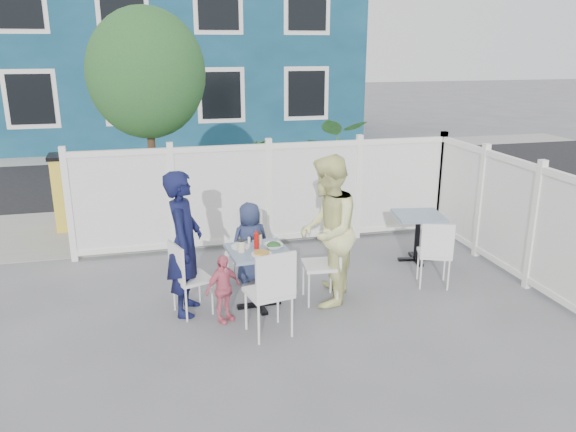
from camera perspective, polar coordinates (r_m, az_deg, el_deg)
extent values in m
plane|color=slate|center=(6.69, 1.62, -9.76)|extent=(80.00, 80.00, 0.00)
cube|color=gray|center=(10.15, -4.09, -0.31)|extent=(24.00, 2.60, 0.01)
cube|color=black|center=(13.69, -6.78, 4.15)|extent=(24.00, 5.00, 0.01)
cube|color=gray|center=(16.71, -8.15, 6.43)|extent=(24.00, 1.60, 0.01)
cube|color=#103A51|center=(19.79, -11.11, 16.63)|extent=(11.00, 6.00, 6.00)
cube|color=black|center=(16.89, -18.90, 11.29)|extent=(1.20, 0.04, 1.40)
cube|color=black|center=(17.04, -5.11, 12.15)|extent=(1.20, 0.04, 1.40)
cube|color=black|center=(16.87, -19.75, 19.74)|extent=(1.20, 0.04, 1.40)
cube|color=black|center=(17.02, -5.34, 20.57)|extent=(1.20, 0.04, 1.40)
cube|color=white|center=(8.62, -1.94, 2.23)|extent=(5.80, 0.04, 1.40)
cube|color=white|center=(8.46, -1.99, 7.08)|extent=(5.86, 0.08, 0.08)
cube|color=white|center=(8.84, -1.89, -2.54)|extent=(5.86, 0.08, 0.12)
cube|color=white|center=(8.15, 21.25, 0.20)|extent=(0.04, 3.60, 1.40)
cube|color=white|center=(7.99, 21.81, 5.29)|extent=(0.08, 3.66, 0.08)
cube|color=white|center=(8.39, 20.70, -4.77)|extent=(0.08, 3.66, 0.12)
cylinder|color=#382316|center=(9.24, -13.57, 5.19)|extent=(0.12, 0.12, 2.40)
ellipsoid|color=#1D4826|center=(9.07, -14.19, 13.87)|extent=(1.80, 1.62, 1.98)
cube|color=gold|center=(10.13, -20.83, 2.15)|extent=(0.68, 0.51, 1.23)
imported|color=#1D4826|center=(9.26, -3.94, 3.09)|extent=(1.26, 1.26, 1.59)
imported|color=#1D4826|center=(9.51, 5.12, 3.93)|extent=(2.06, 2.09, 1.75)
cube|color=slate|center=(6.58, -3.06, -3.58)|extent=(0.73, 0.73, 0.04)
cylinder|color=black|center=(6.71, -3.01, -6.39)|extent=(0.08, 0.08, 0.66)
cube|color=black|center=(6.85, -2.97, -8.95)|extent=(0.54, 0.12, 0.04)
cube|color=black|center=(6.85, -2.97, -8.95)|extent=(0.12, 0.54, 0.04)
cube|color=slate|center=(8.21, 13.14, 0.03)|extent=(0.77, 0.77, 0.04)
cylinder|color=black|center=(8.31, 12.99, -2.22)|extent=(0.08, 0.08, 0.64)
cube|color=black|center=(8.42, 12.84, -4.28)|extent=(0.53, 0.16, 0.04)
cube|color=black|center=(8.42, 12.84, -4.28)|extent=(0.16, 0.53, 0.04)
cube|color=white|center=(6.61, -9.70, -6.27)|extent=(0.50, 0.51, 0.04)
cube|color=white|center=(6.46, -11.27, -4.65)|extent=(0.16, 0.39, 0.43)
cylinder|color=white|center=(6.90, -8.98, -7.15)|extent=(0.02, 0.02, 0.43)
cylinder|color=white|center=(6.62, -7.70, -8.19)|extent=(0.02, 0.02, 0.43)
cylinder|color=white|center=(6.79, -11.48, -7.72)|extent=(0.02, 0.02, 0.43)
cylinder|color=white|center=(6.50, -10.28, -8.81)|extent=(0.02, 0.02, 0.43)
cube|color=white|center=(6.82, 3.32, -5.01)|extent=(0.45, 0.47, 0.04)
cube|color=white|center=(6.77, 4.97, -2.89)|extent=(0.07, 0.43, 0.46)
cylinder|color=white|center=(6.71, 2.13, -7.51)|extent=(0.02, 0.02, 0.46)
cylinder|color=white|center=(7.04, 1.58, -6.28)|extent=(0.02, 0.02, 0.46)
cylinder|color=white|center=(6.78, 5.06, -7.30)|extent=(0.02, 0.02, 0.46)
cylinder|color=white|center=(7.11, 4.37, -6.10)|extent=(0.02, 0.02, 0.46)
cube|color=white|center=(7.37, -4.48, -3.39)|extent=(0.54, 0.53, 0.04)
cube|color=white|center=(7.46, -4.24, -1.07)|extent=(0.41, 0.18, 0.45)
cylinder|color=white|center=(7.26, -3.29, -5.61)|extent=(0.02, 0.02, 0.45)
cylinder|color=white|center=(7.33, -6.10, -5.45)|extent=(0.02, 0.02, 0.45)
cylinder|color=white|center=(7.57, -2.83, -4.62)|extent=(0.02, 0.02, 0.45)
cylinder|color=white|center=(7.64, -5.53, -4.48)|extent=(0.02, 0.02, 0.45)
cube|color=white|center=(6.05, -2.00, -7.77)|extent=(0.53, 0.51, 0.04)
cube|color=white|center=(5.77, -1.21, -6.13)|extent=(0.45, 0.12, 0.48)
cylinder|color=white|center=(6.24, -4.29, -9.45)|extent=(0.03, 0.03, 0.48)
cylinder|color=white|center=(6.37, -1.03, -8.81)|extent=(0.03, 0.03, 0.48)
cylinder|color=white|center=(5.94, -2.99, -10.87)|extent=(0.03, 0.03, 0.48)
cylinder|color=white|center=(6.08, 0.41, -10.15)|extent=(0.03, 0.03, 0.48)
cube|color=white|center=(7.50, 14.62, -3.73)|extent=(0.51, 0.50, 0.04)
cube|color=white|center=(7.25, 14.96, -2.46)|extent=(0.39, 0.16, 0.43)
cylinder|color=white|center=(7.70, 13.06, -4.78)|extent=(0.02, 0.02, 0.43)
cylinder|color=white|center=(7.75, 15.60, -4.82)|extent=(0.02, 0.02, 0.43)
cylinder|color=white|center=(7.40, 13.35, -5.70)|extent=(0.02, 0.02, 0.43)
cylinder|color=white|center=(7.45, 15.99, -5.75)|extent=(0.02, 0.02, 0.43)
imported|color=#101339|center=(6.51, -10.50, -2.76)|extent=(0.53, 0.69, 1.69)
imported|color=#E9EB4C|center=(6.65, 4.00, -1.53)|extent=(0.99, 1.09, 1.81)
imported|color=navy|center=(7.38, -3.87, -2.68)|extent=(0.58, 0.43, 1.07)
imported|color=#E26982|center=(6.38, -6.61, -7.34)|extent=(0.50, 0.40, 0.80)
cylinder|color=white|center=(6.42, -2.70, -3.86)|extent=(0.24, 0.24, 0.01)
cylinder|color=white|center=(6.66, -4.86, -3.11)|extent=(0.22, 0.22, 0.02)
imported|color=white|center=(6.59, -1.47, -3.09)|extent=(0.22, 0.22, 0.05)
cylinder|color=beige|center=(6.50, -4.77, -3.09)|extent=(0.09, 0.09, 0.13)
cylinder|color=beige|center=(6.74, -3.00, -2.32)|extent=(0.08, 0.08, 0.13)
cylinder|color=#B00F0B|center=(6.57, -3.23, -2.56)|extent=(0.06, 0.06, 0.19)
cylinder|color=white|center=(6.78, -3.97, -2.46)|extent=(0.03, 0.03, 0.08)
cylinder|color=black|center=(6.82, -3.85, -2.35)|extent=(0.03, 0.03, 0.07)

